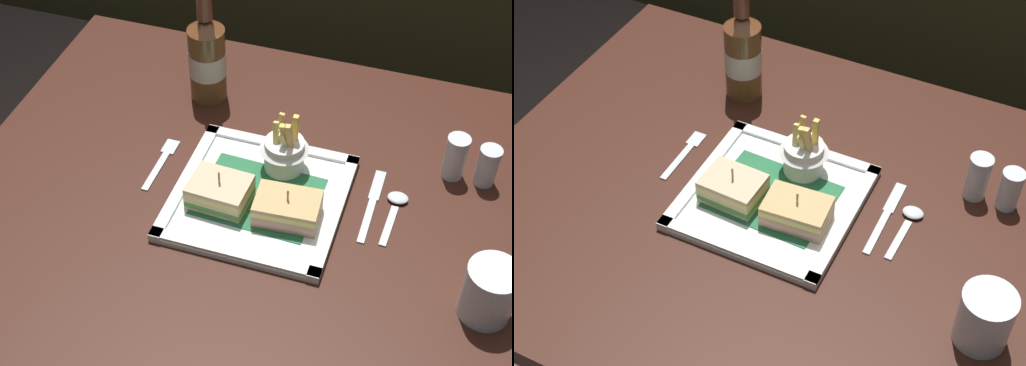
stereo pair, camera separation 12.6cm
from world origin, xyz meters
TOP-DOWN VIEW (x-y plane):
  - dining_table at (0.00, 0.00)m, footprint 1.00×0.84m
  - square_plate at (0.01, 0.00)m, footprint 0.28×0.28m
  - sandwich_half_left at (-0.05, -0.03)m, footprint 0.10×0.08m
  - sandwich_half_right at (0.07, -0.03)m, footprint 0.11×0.08m
  - fries_cup at (0.03, 0.08)m, footprint 0.08×0.08m
  - beer_bottle at (-0.17, 0.24)m, footprint 0.07×0.07m
  - water_glass at (0.39, -0.11)m, footprint 0.08×0.08m
  - fork at (-0.18, 0.04)m, footprint 0.02×0.13m
  - knife at (0.19, 0.05)m, footprint 0.02×0.17m
  - spoon at (0.23, 0.06)m, footprint 0.04×0.12m
  - salt_shaker at (0.31, 0.16)m, footprint 0.04×0.04m
  - pepper_shaker at (0.36, 0.16)m, footprint 0.04×0.04m

SIDE VIEW (x-z plane):
  - dining_table at x=0.00m, z-range 0.22..0.99m
  - fork at x=-0.18m, z-range 0.76..0.77m
  - knife at x=0.19m, z-range 0.76..0.77m
  - spoon at x=0.23m, z-range 0.76..0.77m
  - square_plate at x=0.01m, z-range 0.76..0.78m
  - sandwich_half_right at x=0.07m, z-range 0.76..0.83m
  - sandwich_half_left at x=-0.05m, z-range 0.76..0.83m
  - pepper_shaker at x=0.36m, z-range 0.76..0.83m
  - salt_shaker at x=0.31m, z-range 0.76..0.84m
  - water_glass at x=0.39m, z-range 0.76..0.85m
  - fries_cup at x=0.03m, z-range 0.76..0.87m
  - beer_bottle at x=-0.17m, z-range 0.73..0.98m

